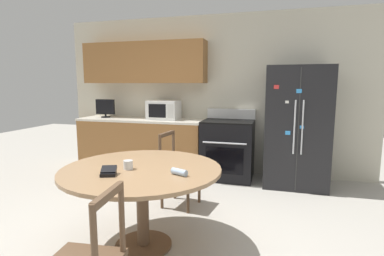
% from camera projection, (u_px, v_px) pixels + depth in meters
% --- Properties ---
extents(ground_plane, '(14.00, 14.00, 0.00)m').
position_uv_depth(ground_plane, '(150.00, 248.00, 2.72)').
color(ground_plane, '#B2ADA3').
extents(back_wall, '(5.20, 0.44, 2.60)m').
position_uv_depth(back_wall, '(193.00, 86.00, 5.06)').
color(back_wall, beige).
rests_on(back_wall, ground_plane).
extents(kitchen_counter, '(2.17, 0.64, 0.90)m').
position_uv_depth(kitchen_counter, '(142.00, 145.00, 5.14)').
color(kitchen_counter, '#936033').
rests_on(kitchen_counter, ground_plane).
extents(refrigerator, '(0.88, 0.76, 1.74)m').
position_uv_depth(refrigerator, '(296.00, 127.00, 4.34)').
color(refrigerator, black).
rests_on(refrigerator, ground_plane).
extents(oven_range, '(0.78, 0.68, 1.08)m').
position_uv_depth(oven_range, '(228.00, 149.00, 4.72)').
color(oven_range, black).
rests_on(oven_range, ground_plane).
extents(microwave, '(0.51, 0.36, 0.31)m').
position_uv_depth(microwave, '(164.00, 110.00, 4.97)').
color(microwave, white).
rests_on(microwave, kitchen_counter).
extents(countertop_tv, '(0.35, 0.16, 0.32)m').
position_uv_depth(countertop_tv, '(105.00, 108.00, 5.24)').
color(countertop_tv, black).
rests_on(countertop_tv, kitchen_counter).
extents(dining_table, '(1.42, 1.42, 0.75)m').
position_uv_depth(dining_table, '(142.00, 180.00, 2.67)').
color(dining_table, '#997551').
rests_on(dining_table, ground_plane).
extents(dining_chair_far, '(0.47, 0.47, 0.90)m').
position_uv_depth(dining_chair_far, '(179.00, 171.00, 3.65)').
color(dining_chair_far, brown).
rests_on(dining_chair_far, ground_plane).
extents(candle_glass, '(0.08, 0.08, 0.08)m').
position_uv_depth(candle_glass, '(128.00, 165.00, 2.60)').
color(candle_glass, silver).
rests_on(candle_glass, dining_table).
extents(folded_napkin, '(0.15, 0.10, 0.05)m').
position_uv_depth(folded_napkin, '(179.00, 172.00, 2.43)').
color(folded_napkin, '#A3BCDB').
rests_on(folded_napkin, dining_table).
extents(wallet, '(0.16, 0.16, 0.07)m').
position_uv_depth(wallet, '(109.00, 172.00, 2.43)').
color(wallet, black).
rests_on(wallet, dining_table).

